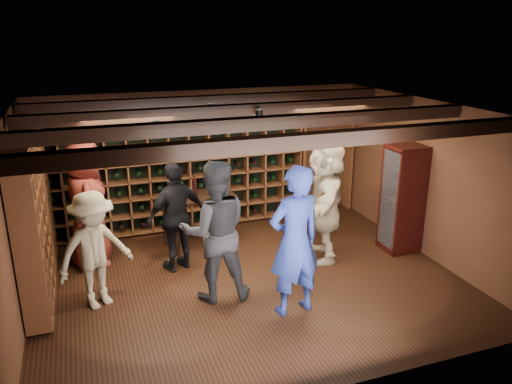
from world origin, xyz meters
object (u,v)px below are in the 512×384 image
object	(u,v)px
display_cabinet	(402,201)
man_blue_shirt	(295,241)
guest_woman_black	(177,217)
guest_khaki	(94,250)
guest_red_floral	(87,205)
tasting_table	(199,201)
guest_beige	(325,200)
man_grey_suit	(215,231)

from	to	relation	value
display_cabinet	man_blue_shirt	xyz separation A→B (m)	(-2.44, -1.17, 0.14)
man_blue_shirt	guest_woman_black	distance (m)	2.08
guest_khaki	guest_woman_black	bearing A→B (deg)	5.00
guest_red_floral	display_cabinet	bearing A→B (deg)	-104.24
man_blue_shirt	guest_red_floral	size ratio (longest dim) A/B	1.00
tasting_table	guest_beige	bearing A→B (deg)	-46.05
display_cabinet	guest_beige	xyz separation A→B (m)	(-1.32, 0.16, 0.12)
man_blue_shirt	guest_beige	distance (m)	1.74
man_grey_suit	guest_woman_black	world-z (taller)	man_grey_suit
guest_khaki	guest_beige	xyz separation A→B (m)	(3.50, 0.32, 0.18)
display_cabinet	guest_beige	distance (m)	1.34
display_cabinet	guest_khaki	world-z (taller)	display_cabinet
guest_red_floral	guest_woman_black	distance (m)	1.40
man_blue_shirt	man_grey_suit	bearing A→B (deg)	-47.51
guest_red_floral	tasting_table	world-z (taller)	guest_red_floral
tasting_table	guest_red_floral	bearing A→B (deg)	174.06
man_grey_suit	guest_woman_black	xyz separation A→B (m)	(-0.32, 1.02, -0.13)
display_cabinet	guest_beige	world-z (taller)	guest_beige
guest_red_floral	tasting_table	xyz separation A→B (m)	(1.78, 0.19, -0.22)
display_cabinet	guest_woman_black	xyz separation A→B (m)	(-3.60, 0.54, -0.01)
display_cabinet	guest_red_floral	distance (m)	4.99
man_blue_shirt	guest_khaki	world-z (taller)	man_blue_shirt
guest_woman_black	guest_khaki	bearing A→B (deg)	10.86
guest_red_floral	guest_khaki	xyz separation A→B (m)	(0.03, -1.32, -0.19)
display_cabinet	guest_beige	bearing A→B (deg)	173.19
man_grey_suit	guest_woman_black	distance (m)	1.08
display_cabinet	man_grey_suit	xyz separation A→B (m)	(-3.28, -0.48, 0.11)
display_cabinet	tasting_table	xyz separation A→B (m)	(-3.07, 1.34, -0.09)
guest_beige	tasting_table	world-z (taller)	guest_beige
guest_red_floral	tasting_table	distance (m)	1.80
man_grey_suit	guest_red_floral	xyz separation A→B (m)	(-1.57, 1.63, 0.02)
display_cabinet	guest_woman_black	distance (m)	3.64
man_blue_shirt	guest_beige	bearing A→B (deg)	-138.02
man_grey_suit	guest_red_floral	distance (m)	2.26
guest_red_floral	man_grey_suit	bearing A→B (deg)	-136.97
display_cabinet	tasting_table	world-z (taller)	display_cabinet
guest_woman_black	man_blue_shirt	bearing A→B (deg)	104.84
guest_woman_black	tasting_table	distance (m)	0.96
display_cabinet	guest_khaki	size ratio (longest dim) A/B	1.10
guest_beige	tasting_table	size ratio (longest dim) A/B	1.58
guest_woman_black	display_cabinet	bearing A→B (deg)	152.08
man_grey_suit	guest_khaki	bearing A→B (deg)	-3.34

